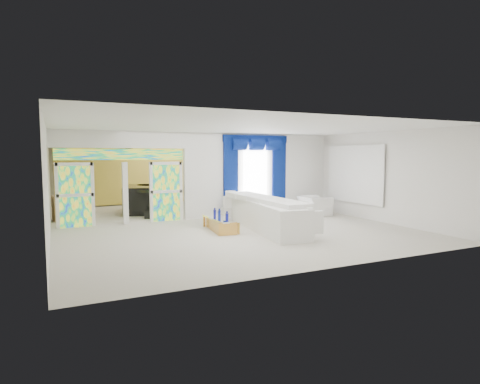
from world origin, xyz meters
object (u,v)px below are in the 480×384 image
armchair (315,206)px  grand_piano (147,199)px  console_table (238,212)px  coffee_table (221,224)px  white_sofa (265,215)px

armchair → grand_piano: 6.46m
console_table → coffee_table: bearing=-127.6°
coffee_table → armchair: bearing=17.0°
white_sofa → grand_piano: 5.62m
coffee_table → white_sofa: bearing=-12.5°
coffee_table → armchair: size_ratio=1.51×
grand_piano → white_sofa: bearing=-46.3°
console_table → armchair: size_ratio=1.11×
armchair → console_table: bearing=81.3°
grand_piano → console_table: bearing=-30.1°
white_sofa → grand_piano: grand_piano is taller
white_sofa → console_table: 2.20m
white_sofa → console_table: bearing=94.5°
white_sofa → console_table: white_sofa is taller
console_table → armchair: 2.93m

